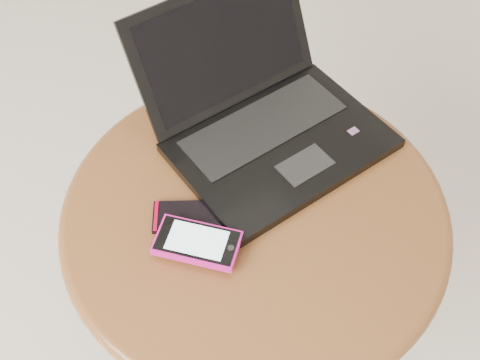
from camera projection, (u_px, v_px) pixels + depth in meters
table at (254, 242)px, 1.04m from camera, size 0.63×0.63×0.50m
laptop at (264, 116)px, 1.03m from camera, size 0.36×0.35×0.21m
phone_black at (188, 217)px, 0.94m from camera, size 0.12×0.11×0.01m
phone_pink at (197, 243)px, 0.90m from camera, size 0.13×0.14×0.02m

